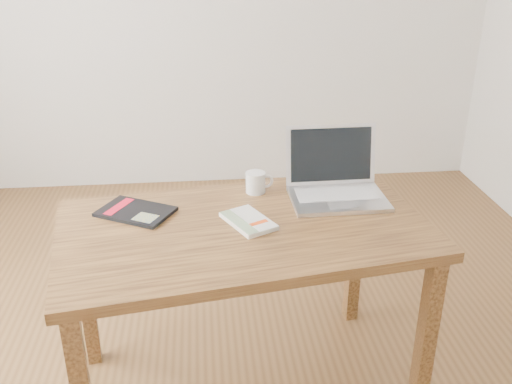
{
  "coord_description": "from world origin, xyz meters",
  "views": [
    {
      "loc": [
        -0.01,
        -1.97,
        1.71
      ],
      "look_at": [
        0.18,
        -0.1,
        0.85
      ],
      "focal_mm": 40.0,
      "sensor_mm": 36.0,
      "label": 1
    }
  ],
  "objects": [
    {
      "name": "black_guidebook",
      "position": [
        -0.27,
        -0.03,
        0.76
      ],
      "size": [
        0.32,
        0.28,
        0.01
      ],
      "rotation": [
        0.0,
        0.0,
        1.07
      ],
      "color": "black",
      "rests_on": "desk"
    },
    {
      "name": "laptop",
      "position": [
        0.51,
        0.05,
        0.8
      ],
      "size": [
        0.37,
        0.31,
        0.26
      ],
      "rotation": [
        0.0,
        0.0,
        0.02
      ],
      "color": "silver",
      "rests_on": "desk"
    },
    {
      "name": "coffee_mug",
      "position": [
        0.2,
        0.12,
        0.79
      ],
      "size": [
        0.11,
        0.08,
        0.08
      ],
      "rotation": [
        0.0,
        0.0,
        0.17
      ],
      "color": "white",
      "rests_on": "desk"
    },
    {
      "name": "desk",
      "position": [
        0.13,
        -0.16,
        0.66
      ],
      "size": [
        1.41,
        0.95,
        0.75
      ],
      "rotation": [
        0.0,
        0.0,
        0.16
      ],
      "color": "#513418",
      "rests_on": "ground"
    },
    {
      "name": "room",
      "position": [
        -0.07,
        0.0,
        1.36
      ],
      "size": [
        4.04,
        4.04,
        2.7
      ],
      "color": "#55381D",
      "rests_on": "ground"
    },
    {
      "name": "white_guidebook",
      "position": [
        0.14,
        -0.15,
        0.76
      ],
      "size": [
        0.21,
        0.24,
        0.02
      ],
      "rotation": [
        0.0,
        0.0,
        0.46
      ],
      "color": "silver",
      "rests_on": "desk"
    }
  ]
}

